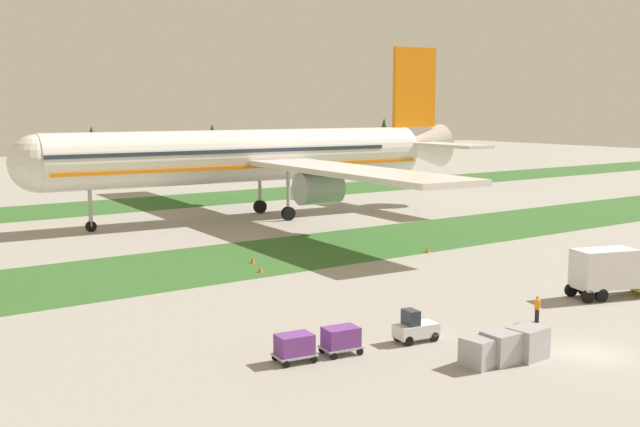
# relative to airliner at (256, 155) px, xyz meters

# --- Properties ---
(ground_plane) EXTENTS (400.00, 400.00, 0.00)m
(ground_plane) POSITION_rel_airliner_xyz_m (-12.27, -56.89, -7.83)
(ground_plane) COLOR gray
(grass_strip_near) EXTENTS (320.00, 15.71, 0.01)m
(grass_strip_near) POSITION_rel_airliner_xyz_m (-12.27, -21.59, -7.83)
(grass_strip_near) COLOR #336028
(grass_strip_near) RESTS_ON ground
(grass_strip_far) EXTENTS (320.00, 15.71, 0.01)m
(grass_strip_far) POSITION_rel_airliner_xyz_m (-12.27, 21.84, -7.83)
(grass_strip_far) COLOR #336028
(grass_strip_far) RESTS_ON ground
(airliner) EXTENTS (58.28, 71.92, 21.85)m
(airliner) POSITION_rel_airliner_xyz_m (0.00, 0.00, 0.00)
(airliner) COLOR silver
(airliner) RESTS_ON ground
(baggage_tug) EXTENTS (2.75, 1.65, 1.97)m
(baggage_tug) POSITION_rel_airliner_xyz_m (-18.86, -49.40, -7.02)
(baggage_tug) COLOR silver
(baggage_tug) RESTS_ON ground
(cargo_dolly_lead) EXTENTS (2.39, 1.79, 1.55)m
(cargo_dolly_lead) POSITION_rel_airliner_xyz_m (-23.83, -48.71, -6.91)
(cargo_dolly_lead) COLOR #A3A3A8
(cargo_dolly_lead) RESTS_ON ground
(cargo_dolly_second) EXTENTS (2.39, 1.79, 1.55)m
(cargo_dolly_second) POSITION_rel_airliner_xyz_m (-26.71, -48.31, -6.91)
(cargo_dolly_second) COLOR #A3A3A8
(cargo_dolly_second) RESTS_ON ground
(catering_truck) EXTENTS (7.33, 4.39, 3.58)m
(catering_truck) POSITION_rel_airliner_xyz_m (0.41, -49.82, -5.88)
(catering_truck) COLOR yellow
(catering_truck) RESTS_ON ground
(ground_crew_marshaller) EXTENTS (0.36, 0.51, 1.74)m
(ground_crew_marshaller) POSITION_rel_airliner_xyz_m (-9.60, -50.91, -6.89)
(ground_crew_marshaller) COLOR black
(ground_crew_marshaller) RESTS_ON ground
(uld_container_0) EXTENTS (2.12, 1.76, 1.58)m
(uld_container_0) POSITION_rel_airliner_xyz_m (-18.90, -54.68, -7.04)
(uld_container_0) COLOR #A3A3A8
(uld_container_0) RESTS_ON ground
(uld_container_1) EXTENTS (2.04, 1.66, 1.72)m
(uld_container_1) POSITION_rel_airliner_xyz_m (-17.57, -54.97, -6.97)
(uld_container_1) COLOR #A3A3A8
(uld_container_1) RESTS_ON ground
(uld_container_2) EXTENTS (2.11, 1.74, 1.77)m
(uld_container_2) POSITION_rel_airliner_xyz_m (-15.87, -55.30, -6.95)
(uld_container_2) COLOR #A3A3A8
(uld_container_2) RESTS_ON ground
(taxiway_marker_0) EXTENTS (0.44, 0.44, 0.61)m
(taxiway_marker_0) POSITION_rel_airliner_xyz_m (-14.86, -23.90, -7.53)
(taxiway_marker_0) COLOR orange
(taxiway_marker_0) RESTS_ON ground
(taxiway_marker_1) EXTENTS (0.44, 0.44, 0.51)m
(taxiway_marker_1) POSITION_rel_airliner_xyz_m (-16.23, -27.50, -7.58)
(taxiway_marker_1) COLOR orange
(taxiway_marker_1) RESTS_ON ground
(taxiway_marker_2) EXTENTS (0.44, 0.44, 0.58)m
(taxiway_marker_2) POSITION_rel_airliner_xyz_m (1.29, -29.26, -7.54)
(taxiway_marker_2) COLOR orange
(taxiway_marker_2) RESTS_ON ground
(distant_tree_line) EXTENTS (171.71, 9.37, 11.09)m
(distant_tree_line) POSITION_rel_airliner_xyz_m (-6.11, 58.31, -1.32)
(distant_tree_line) COLOR #4C3823
(distant_tree_line) RESTS_ON ground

